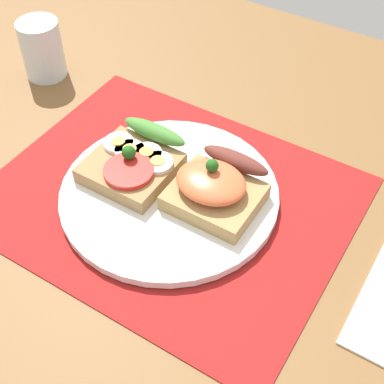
% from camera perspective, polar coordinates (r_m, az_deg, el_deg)
% --- Properties ---
extents(ground_plane, '(1.20, 0.90, 0.03)m').
position_cam_1_polar(ground_plane, '(0.64, -2.27, -1.66)').
color(ground_plane, brown).
extents(placemat, '(0.39, 0.32, 0.00)m').
position_cam_1_polar(placemat, '(0.63, -2.32, -0.60)').
color(placemat, maroon).
rests_on(placemat, ground_plane).
extents(plate, '(0.25, 0.25, 0.01)m').
position_cam_1_polar(plate, '(0.62, -2.34, -0.20)').
color(plate, white).
rests_on(plate, placemat).
extents(sandwich_egg_tomato, '(0.10, 0.11, 0.04)m').
position_cam_1_polar(sandwich_egg_tomato, '(0.64, -5.91, 3.16)').
color(sandwich_egg_tomato, '#9E794C').
rests_on(sandwich_egg_tomato, plate).
extents(sandwich_salmon, '(0.09, 0.10, 0.05)m').
position_cam_1_polar(sandwich_salmon, '(0.60, 2.45, 0.53)').
color(sandwich_salmon, tan).
rests_on(sandwich_salmon, plate).
extents(drinking_glass, '(0.06, 0.06, 0.08)m').
position_cam_1_polar(drinking_glass, '(0.82, -15.13, 13.97)').
color(drinking_glass, silver).
rests_on(drinking_glass, ground_plane).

